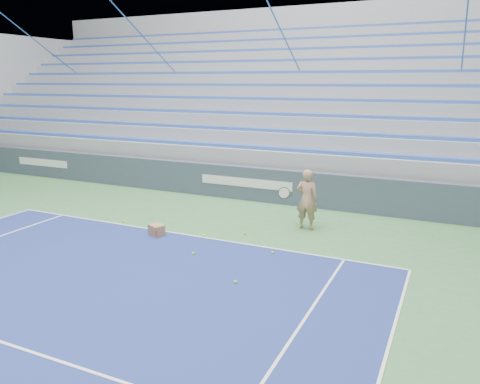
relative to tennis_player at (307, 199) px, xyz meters
name	(u,v)px	position (x,y,z in m)	size (l,w,h in m)	color
sponsor_barrier	(248,183)	(-2.68, 2.21, -0.25)	(30.00, 0.32, 1.10)	#384455
bleachers	(302,116)	(-2.69, 7.93, 1.55)	(31.00, 9.15, 7.30)	#96999E
tennis_player	(307,199)	(0.00, 0.00, 0.00)	(0.90, 0.81, 1.60)	tan
ball_box	(157,230)	(-3.26, -2.14, -0.66)	(0.47, 0.43, 0.29)	#956D48
tennis_ball_0	(123,221)	(-4.76, -1.57, -0.77)	(0.07, 0.07, 0.07)	#C2ED30
tennis_ball_1	(194,254)	(-1.72, -2.92, -0.77)	(0.07, 0.07, 0.07)	#C2ED30
tennis_ball_2	(203,235)	(-2.15, -1.71, -0.77)	(0.07, 0.07, 0.07)	#C2ED30
tennis_ball_3	(273,253)	(-0.12, -2.11, -0.77)	(0.07, 0.07, 0.07)	#C2ED30
tennis_ball_4	(235,282)	(-0.21, -3.89, -0.77)	(0.07, 0.07, 0.07)	#C2ED30
tennis_ball_5	(245,233)	(-1.28, -1.10, -0.77)	(0.07, 0.07, 0.07)	#C2ED30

